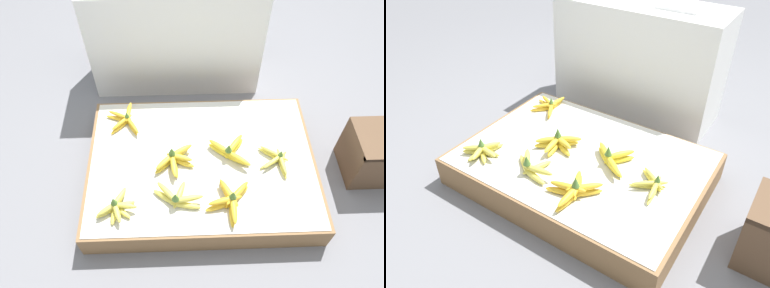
# 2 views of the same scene
# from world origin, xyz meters

# --- Properties ---
(ground_plane) EXTENTS (10.00, 10.00, 0.00)m
(ground_plane) POSITION_xyz_m (0.00, 0.00, 0.00)
(ground_plane) COLOR slate
(display_platform) EXTENTS (1.22, 0.87, 0.16)m
(display_platform) POSITION_xyz_m (0.00, 0.00, 0.08)
(display_platform) COLOR olive
(display_platform) RESTS_ON ground_plane
(back_vendor_table) EXTENTS (1.05, 0.41, 0.71)m
(back_vendor_table) POSITION_xyz_m (-0.13, 0.85, 0.36)
(back_vendor_table) COLOR white
(back_vendor_table) RESTS_ON ground_plane
(banana_bunch_front_left) EXTENTS (0.21, 0.21, 0.10)m
(banana_bunch_front_left) POSITION_xyz_m (-0.43, -0.27, 0.19)
(banana_bunch_front_left) COLOR #DBCC4C
(banana_bunch_front_left) RESTS_ON display_platform
(banana_bunch_front_midleft) EXTENTS (0.26, 0.17, 0.11)m
(banana_bunch_front_midleft) POSITION_xyz_m (-0.14, -0.24, 0.19)
(banana_bunch_front_midleft) COLOR #DBCC4C
(banana_bunch_front_midleft) RESTS_ON display_platform
(banana_bunch_front_midright) EXTENTS (0.24, 0.26, 0.11)m
(banana_bunch_front_midright) POSITION_xyz_m (0.13, -0.26, 0.20)
(banana_bunch_front_midright) COLOR gold
(banana_bunch_front_midright) RESTS_ON display_platform
(banana_bunch_middle_midleft) EXTENTS (0.22, 0.21, 0.11)m
(banana_bunch_middle_midleft) POSITION_xyz_m (-0.14, -0.01, 0.20)
(banana_bunch_middle_midleft) COLOR gold
(banana_bunch_middle_midleft) RESTS_ON display_platform
(banana_bunch_middle_midright) EXTENTS (0.23, 0.22, 0.11)m
(banana_bunch_middle_midright) POSITION_xyz_m (0.15, 0.03, 0.20)
(banana_bunch_middle_midright) COLOR yellow
(banana_bunch_middle_midright) RESTS_ON display_platform
(banana_bunch_middle_right) EXTENTS (0.17, 0.22, 0.08)m
(banana_bunch_middle_right) POSITION_xyz_m (0.39, -0.02, 0.19)
(banana_bunch_middle_right) COLOR #DBCC4C
(banana_bunch_middle_right) RESTS_ON display_platform
(banana_bunch_back_left) EXTENTS (0.21, 0.24, 0.08)m
(banana_bunch_back_left) POSITION_xyz_m (-0.42, 0.28, 0.19)
(banana_bunch_back_left) COLOR gold
(banana_bunch_back_left) RESTS_ON display_platform
(foam_tray_white) EXTENTS (0.24, 0.21, 0.02)m
(foam_tray_white) POSITION_xyz_m (0.10, 0.87, 0.72)
(foam_tray_white) COLOR white
(foam_tray_white) RESTS_ON back_vendor_table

